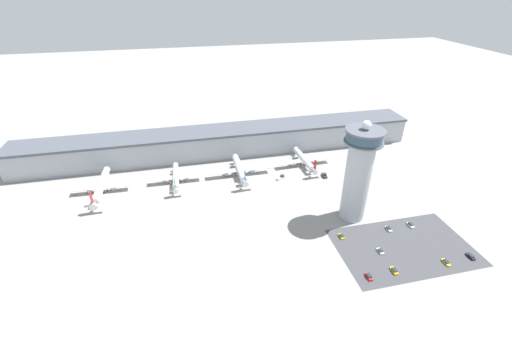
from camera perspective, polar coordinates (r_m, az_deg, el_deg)
ground_plane at (r=191.07m, az=-2.71°, el=-6.42°), size 1000.00×1000.00×0.00m
terminal_building at (r=246.26m, az=-5.72°, el=4.85°), size 277.52×25.00×18.70m
control_tower at (r=177.99m, az=16.71°, el=-0.16°), size 18.80×18.80×54.70m
parking_lot_surface at (r=181.42m, az=23.39°, el=-11.64°), size 64.00×40.00×0.01m
airplane_gate_alpha at (r=221.70m, az=-24.46°, el=-2.49°), size 32.79×42.05×13.60m
airplane_gate_bravo at (r=217.38m, az=-13.24°, el=-1.10°), size 32.02×32.50×11.55m
airplane_gate_charlie at (r=219.07m, az=-2.71°, el=0.14°), size 40.81×36.50×13.67m
airplane_gate_delta at (r=233.06m, az=8.11°, el=1.71°), size 38.06×34.72×12.57m
service_truck_catering at (r=220.99m, az=-13.45°, el=-1.53°), size 7.05×4.02×2.49m
service_truck_fuel at (r=217.90m, az=4.29°, el=-1.19°), size 7.13×4.70×2.48m
service_truck_baggage at (r=223.78m, az=11.32°, el=-0.82°), size 2.46×5.69×2.64m
car_blue_compact at (r=167.01m, az=22.03°, el=-15.21°), size 2.00×4.66×1.47m
car_green_van at (r=177.21m, az=14.02°, el=-10.60°), size 1.98×4.17×1.35m
car_red_hatchback at (r=174.40m, az=20.00°, el=-12.51°), size 1.97×4.15×1.36m
car_maroon_suv at (r=180.72m, az=29.11°, el=-13.23°), size 1.75×4.66×1.40m
car_white_wagon at (r=160.74m, az=18.28°, el=-16.44°), size 1.91×4.33×1.58m
car_black_suv at (r=188.92m, az=21.22°, el=-9.04°), size 1.90×4.60×1.53m
car_navy_sedan at (r=189.43m, az=32.15°, el=-12.03°), size 1.88×4.60×1.55m
car_yellow_taxi at (r=195.84m, az=24.35°, el=-8.27°), size 1.94×4.72×1.57m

